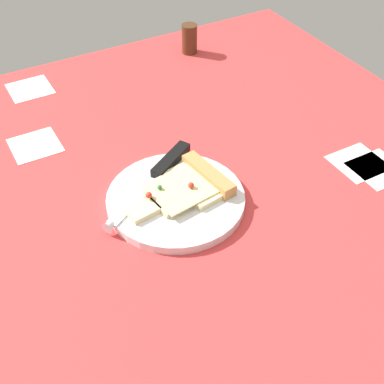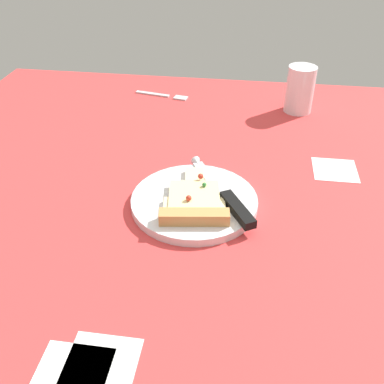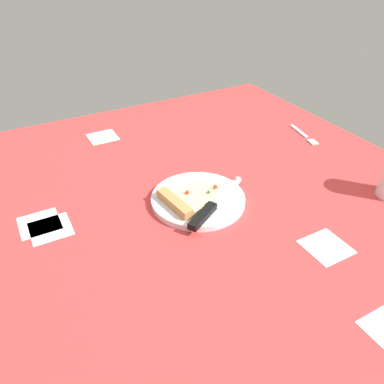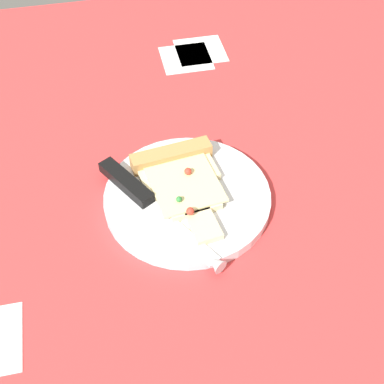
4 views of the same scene
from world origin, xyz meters
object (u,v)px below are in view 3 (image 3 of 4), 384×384
object	(u,v)px
knife	(212,206)
fork	(305,135)
plate	(198,199)
pizza_slice	(190,198)

from	to	relation	value
knife	fork	distance (cm)	52.97
plate	pizza_slice	distance (cm)	3.05
pizza_slice	knife	bearing A→B (deg)	22.58
pizza_slice	fork	size ratio (longest dim) A/B	1.19
knife	fork	world-z (taller)	knife
fork	pizza_slice	bearing A→B (deg)	27.91
plate	pizza_slice	size ratio (longest dim) A/B	1.28
plate	knife	distance (cm)	5.96
fork	knife	bearing A→B (deg)	34.52
pizza_slice	fork	world-z (taller)	pizza_slice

